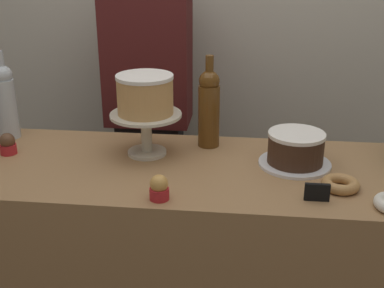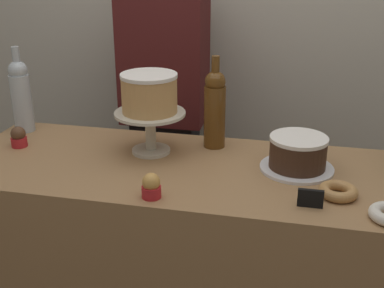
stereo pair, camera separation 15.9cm
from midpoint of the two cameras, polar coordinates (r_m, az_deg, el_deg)
The scene contains 13 objects.
back_wall at distance 2.34m, azimuth 6.79°, elevation 14.79°, with size 6.00×0.05×2.60m.
display_counter at distance 1.85m, azimuth 2.54°, elevation -15.60°, with size 1.57×0.57×0.91m.
cake_stand_pedestal at distance 1.70m, azimuth -2.12°, elevation 2.16°, with size 0.24×0.24×0.15m.
white_layer_cake at distance 1.66m, azimuth -2.18°, elevation 5.80°, with size 0.19×0.19×0.13m.
silver_serving_platter at distance 1.65m, azimuth 14.58°, elevation -2.74°, with size 0.24×0.24×0.01m.
chocolate_round_cake at distance 1.63m, azimuth 14.76°, elevation -0.93°, with size 0.18×0.18×0.10m.
wine_bottle_clear at distance 1.97m, azimuth -16.80°, elevation 5.39°, with size 0.08×0.08×0.33m.
wine_bottle_amber at distance 1.74m, azimuth 5.24°, elevation 4.13°, with size 0.08×0.08×0.33m.
cupcake_chocolate at distance 1.85m, azimuth -16.91°, elevation 0.70°, with size 0.06×0.06×0.07m.
cupcake_caramel at distance 1.41m, azimuth -1.47°, elevation -4.91°, with size 0.06×0.06×0.07m.
donut_maple at distance 1.51m, azimuth 19.27°, elevation -5.19°, with size 0.11×0.11×0.03m.
price_sign_chalkboard at distance 1.42m, azimuth 16.53°, elevation -6.05°, with size 0.07×0.01×0.05m.
barista_figure at distance 2.24m, azimuth -1.05°, elevation 2.48°, with size 0.36×0.22×1.60m.
Camera 2 is at (0.32, -1.44, 1.58)m, focal length 46.71 mm.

